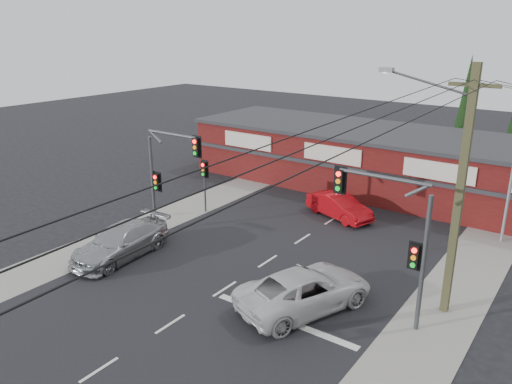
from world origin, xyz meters
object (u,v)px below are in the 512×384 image
Objects in this scene: shop_building at (370,158)px; white_suv at (305,289)px; utility_pole at (457,186)px; silver_suv at (121,242)px; red_sedan at (339,206)px.

white_suv is at bearing -74.81° from shop_building.
silver_suv is at bearing -163.43° from utility_pole.
utility_pole is (9.36, -14.00, 3.26)m from shop_building.
silver_suv is at bearing 28.50° from white_suv.
silver_suv is at bearing 169.33° from red_sedan.
utility_pole is (8.25, -7.06, 4.66)m from red_sedan.
silver_suv is at bearing -106.37° from shop_building.
silver_suv is 1.26× the size of red_sedan.
white_suv is 1.06× the size of silver_suv.
shop_building is 2.73× the size of utility_pole.
red_sedan is at bearing -80.95° from shop_building.
shop_building is (-1.10, 6.93, 1.40)m from red_sedan.
white_suv is at bearing -141.91° from red_sedan.
red_sedan is 7.16m from shop_building.
shop_building is 17.15m from utility_pole.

